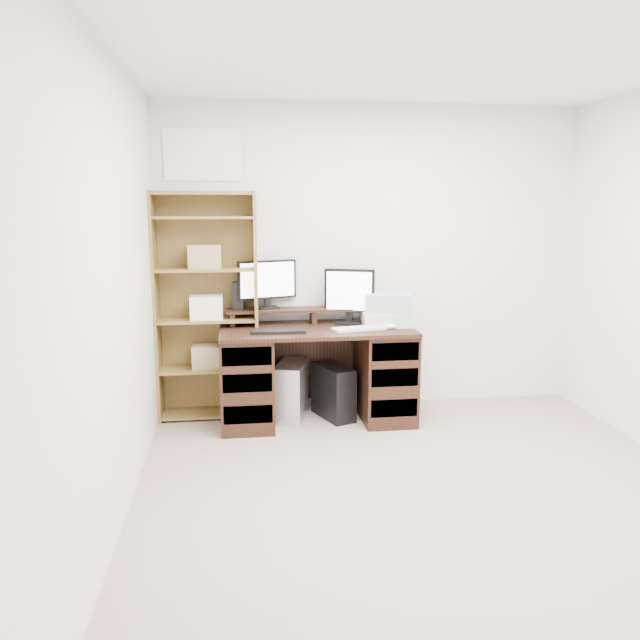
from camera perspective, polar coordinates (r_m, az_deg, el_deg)
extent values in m
cube|color=gray|center=(3.71, 11.15, -17.18)|extent=(3.50, 4.00, 0.02)
cube|color=white|center=(3.38, 12.83, 24.10)|extent=(3.50, 4.00, 0.02)
cube|color=silver|center=(5.24, 4.60, 5.60)|extent=(3.50, 0.02, 2.50)
cube|color=silver|center=(3.20, -19.36, 1.78)|extent=(0.02, 4.00, 2.50)
cube|color=white|center=(5.11, -10.70, 14.65)|extent=(0.60, 0.01, 0.40)
cube|color=black|center=(4.86, -0.31, -0.90)|extent=(1.50, 0.70, 0.03)
cube|color=black|center=(4.91, -6.71, -5.35)|extent=(0.40, 0.66, 0.72)
cube|color=black|center=(5.05, 5.92, -4.90)|extent=(0.40, 0.66, 0.72)
cube|color=black|center=(5.26, -0.78, -3.75)|extent=(1.48, 0.02, 0.65)
cube|color=black|center=(4.66, -6.59, -8.58)|extent=(0.36, 0.01, 0.14)
cube|color=black|center=(4.59, -6.65, -5.75)|extent=(0.36, 0.01, 0.14)
cube|color=black|center=(4.53, -6.71, -3.32)|extent=(0.36, 0.01, 0.14)
cube|color=black|center=(4.80, 6.79, -8.00)|extent=(0.36, 0.01, 0.14)
cube|color=black|center=(4.73, 6.85, -5.24)|extent=(0.36, 0.01, 0.14)
cube|color=black|center=(4.68, 6.91, -2.89)|extent=(0.36, 0.01, 0.14)
cube|color=black|center=(5.03, -8.00, 0.14)|extent=(0.04, 0.20, 0.10)
cube|color=black|center=(5.06, -0.63, 0.32)|extent=(0.04, 0.20, 0.10)
cube|color=black|center=(5.18, 6.52, 0.49)|extent=(0.04, 0.20, 0.10)
cube|color=black|center=(5.05, -0.63, 0.99)|extent=(1.40, 0.22, 0.02)
cube|color=black|center=(5.05, -4.76, 1.14)|extent=(0.19, 0.17, 0.01)
cube|color=black|center=(5.06, -4.83, 1.75)|extent=(0.05, 0.04, 0.09)
cube|color=black|center=(5.03, -4.87, 3.70)|extent=(0.48, 0.18, 0.31)
cube|color=white|center=(5.02, -4.80, 3.68)|extent=(0.43, 0.14, 0.28)
cube|color=black|center=(5.02, 2.64, -0.27)|extent=(0.23, 0.20, 0.02)
cube|color=black|center=(5.03, 2.68, 0.46)|extent=(0.06, 0.05, 0.11)
cube|color=black|center=(5.00, 2.70, 2.68)|extent=(0.39, 0.17, 0.35)
cube|color=white|center=(4.98, 2.67, 2.65)|extent=(0.34, 0.12, 0.31)
cube|color=black|center=(5.02, -7.47, 2.23)|extent=(0.10, 0.10, 0.22)
cube|color=black|center=(4.69, -3.83, -1.03)|extent=(0.41, 0.15, 0.02)
cube|color=silver|center=(4.80, 3.72, -0.77)|extent=(0.45, 0.23, 0.02)
ellipsoid|color=silver|center=(4.85, 6.50, -0.60)|extent=(0.10, 0.08, 0.04)
cube|color=beige|center=(4.99, 6.23, 0.11)|extent=(0.42, 0.33, 0.10)
cube|color=#A2A7AD|center=(4.97, 6.26, 1.55)|extent=(0.41, 0.33, 0.15)
cube|color=#B7B9BE|center=(5.04, -2.60, -6.46)|extent=(0.31, 0.49, 0.46)
cube|color=black|center=(5.05, 1.23, -6.57)|extent=(0.32, 0.46, 0.43)
cube|color=#19FF33|center=(4.85, 2.46, -6.18)|extent=(0.01, 0.01, 0.01)
cube|color=olive|center=(5.03, -14.74, 1.05)|extent=(0.02, 0.30, 1.80)
cube|color=olive|center=(4.99, -5.88, 1.28)|extent=(0.02, 0.30, 1.80)
cube|color=olive|center=(5.14, -10.26, 1.43)|extent=(0.80, 0.01, 1.80)
cube|color=olive|center=(5.21, -10.01, -8.31)|extent=(0.75, 0.28, 0.02)
cube|color=olive|center=(5.10, -10.14, -4.38)|extent=(0.75, 0.28, 0.02)
cube|color=olive|center=(5.01, -10.29, 0.04)|extent=(0.75, 0.28, 0.02)
cube|color=olive|center=(4.96, -10.44, 4.59)|extent=(0.75, 0.28, 0.02)
cube|color=olive|center=(4.93, -10.60, 9.21)|extent=(0.75, 0.28, 0.02)
cube|color=olive|center=(4.93, -10.67, 11.30)|extent=(0.75, 0.28, 0.02)
cube|color=#A07F54|center=(5.08, -10.18, -3.29)|extent=(0.25, 0.20, 0.18)
cube|color=white|center=(5.00, -10.33, 1.17)|extent=(0.25, 0.20, 0.18)
cube|color=#A07F54|center=(4.95, -10.48, 5.74)|extent=(0.25, 0.20, 0.18)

